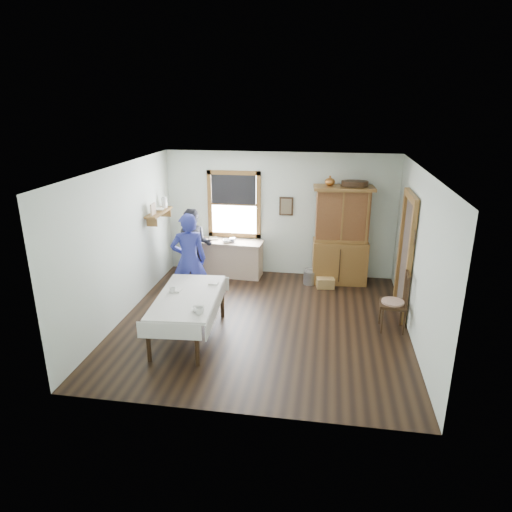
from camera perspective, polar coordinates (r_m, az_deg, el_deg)
name	(u,v)px	position (r m, az deg, el deg)	size (l,w,h in m)	color
room	(263,250)	(7.63, 0.87, 0.76)	(5.01, 5.01, 2.70)	black
window	(234,201)	(10.07, -2.77, 6.93)	(1.18, 0.07, 1.48)	white
doorway	(406,252)	(8.54, 18.25, 0.47)	(0.09, 1.14, 2.22)	#483C33
wall_shelf	(159,211)	(9.59, -11.98, 5.55)	(0.24, 1.00, 0.44)	olive
framed_picture	(286,206)	(9.91, 3.80, 6.22)	(0.30, 0.04, 0.40)	black
rug_beater	(414,230)	(7.86, 19.19, 3.07)	(0.27, 0.27, 0.01)	black
work_counter	(231,258)	(10.12, -3.11, -0.30)	(1.39, 0.53, 0.79)	tan
china_hutch	(341,236)	(9.70, 10.58, 2.51)	(1.22, 0.58, 2.08)	olive
dining_table	(189,316)	(7.60, -8.41, -7.48)	(0.98, 1.87, 0.75)	silver
spindle_chair	(394,301)	(8.04, 16.81, -5.45)	(0.48, 0.48, 1.04)	black
pail	(310,277)	(9.79, 6.73, -2.67)	(0.27, 0.27, 0.29)	gray
wicker_basket	(325,283)	(9.65, 8.65, -3.32)	(0.36, 0.26, 0.21)	tan
woman_blue	(189,264)	(8.60, -8.36, -0.95)	(0.61, 0.40, 1.67)	navy
figure_dark	(194,248)	(9.78, -7.70, 0.95)	(0.72, 0.56, 1.47)	black
table_cup_a	(200,311)	(6.79, -7.08, -6.79)	(0.13, 0.13, 0.10)	white
table_cup_b	(173,290)	(7.57, -10.39, -4.22)	(0.10, 0.10, 0.09)	white
table_bowl	(198,309)	(6.91, -7.26, -6.55)	(0.22, 0.22, 0.05)	white
counter_book	(209,239)	(10.19, -5.93, 2.18)	(0.17, 0.22, 0.02)	brown
counter_bowl	(227,241)	(9.90, -3.66, 1.88)	(0.21, 0.21, 0.07)	white
shelf_bowl	(160,209)	(9.60, -11.96, 5.71)	(0.22, 0.22, 0.05)	white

